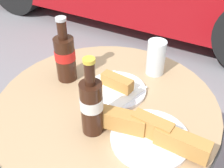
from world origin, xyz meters
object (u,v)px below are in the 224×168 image
object	(u,v)px
bistro_table	(107,133)
lunch_plate_near	(115,88)
drinking_glass	(156,59)
cola_bottle_right	(65,56)
lunch_plate_far	(150,133)
cola_bottle_left	(92,105)

from	to	relation	value
bistro_table	lunch_plate_near	world-z (taller)	lunch_plate_near
drinking_glass	cola_bottle_right	bearing A→B (deg)	-145.16
bistro_table	lunch_plate_far	xyz separation A→B (m)	(0.18, -0.08, 0.17)
lunch_plate_near	lunch_plate_far	bearing A→B (deg)	-38.35
bistro_table	drinking_glass	world-z (taller)	drinking_glass
bistro_table	drinking_glass	bearing A→B (deg)	72.62
bistro_table	cola_bottle_left	distance (m)	0.27
cola_bottle_left	lunch_plate_near	xyz separation A→B (m)	(-0.03, 0.19, -0.08)
drinking_glass	lunch_plate_far	world-z (taller)	drinking_glass
cola_bottle_left	lunch_plate_far	size ratio (longest dim) A/B	0.74
lunch_plate_near	lunch_plate_far	xyz separation A→B (m)	(0.18, -0.14, 0.01)
drinking_glass	lunch_plate_far	xyz separation A→B (m)	(0.11, -0.31, -0.03)
drinking_glass	lunch_plate_near	world-z (taller)	drinking_glass
bistro_table	drinking_glass	size ratio (longest dim) A/B	5.66
drinking_glass	lunch_plate_far	distance (m)	0.33
drinking_glass	lunch_plate_near	size ratio (longest dim) A/B	0.64
lunch_plate_far	cola_bottle_right	bearing A→B (deg)	160.89
cola_bottle_left	cola_bottle_right	bearing A→B (deg)	141.44
bistro_table	cola_bottle_left	bearing A→B (deg)	-78.83
cola_bottle_left	cola_bottle_right	distance (m)	0.27
cola_bottle_left	lunch_plate_far	distance (m)	0.17
cola_bottle_right	drinking_glass	distance (m)	0.32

